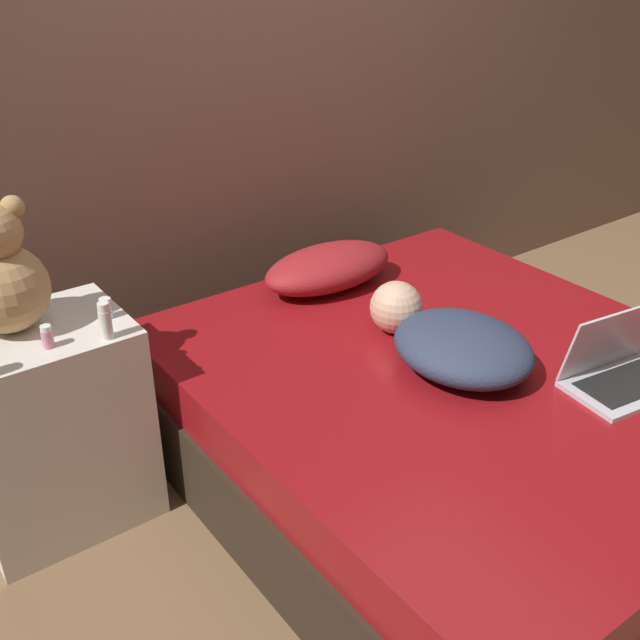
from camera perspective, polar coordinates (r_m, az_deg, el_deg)
ground_plane at (r=2.67m, az=9.83°, el=-11.81°), size 12.00×12.00×0.00m
wall_back at (r=3.00m, az=-5.23°, el=20.49°), size 8.00×0.06×2.60m
bed at (r=2.53m, az=10.26°, el=-7.80°), size 1.58×1.81×0.47m
nightstand at (r=2.45m, az=-19.70°, el=-7.62°), size 0.52×0.41×0.67m
pillow at (r=2.82m, az=0.63°, el=4.02°), size 0.54×0.29×0.15m
person_lying at (r=2.36m, az=9.99°, el=-1.49°), size 0.40×0.62×0.18m
laptop at (r=2.41m, az=21.89°, el=-3.44°), size 0.38×0.27×0.23m
teddy_bear at (r=2.24m, az=-23.12°, el=3.14°), size 0.25×0.25×0.38m
bottle_clear at (r=2.27m, az=-16.00°, el=0.86°), size 0.04×0.04×0.06m
bottle_white at (r=2.14m, az=-16.04°, el=-0.09°), size 0.03×0.03×0.11m
bottle_pink at (r=2.16m, az=-20.07°, el=-1.21°), size 0.03×0.03×0.07m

